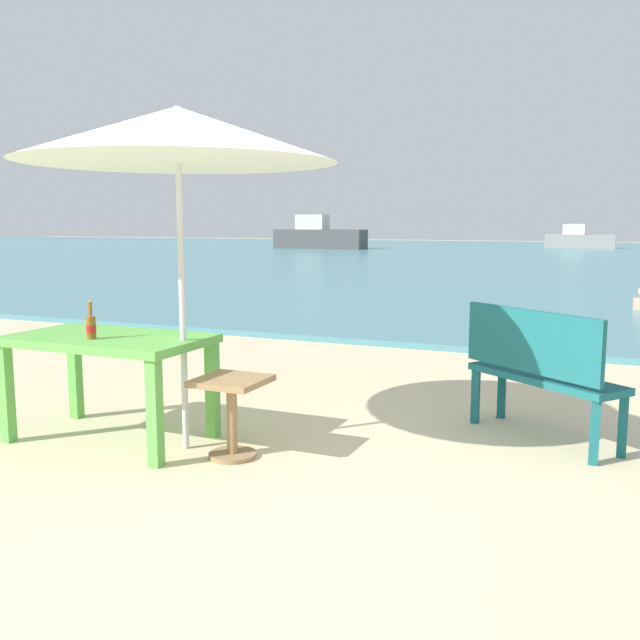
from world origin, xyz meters
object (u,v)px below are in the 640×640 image
Objects in this scene: patio_umbrella at (178,135)px; bench_teal_center at (538,366)px; picnic_table_green at (109,351)px; side_table_wood at (232,406)px; boat_tanker at (319,236)px; beer_bottle_amber at (91,325)px; boat_fishing_trawler at (579,239)px.

bench_teal_center is (2.20, 1.16, -1.58)m from patio_umbrella.
side_table_wood is at bearing 0.62° from picnic_table_green.
picnic_table_green is at bearing -179.38° from side_table_wood.
patio_umbrella reaches higher than side_table_wood.
boat_tanker is (-12.98, 33.42, 0.13)m from picnic_table_green.
picnic_table_green is 0.26× the size of boat_tanker.
patio_umbrella is 2.94m from bench_teal_center.
bench_teal_center reaches higher than picnic_table_green.
beer_bottle_amber reaches higher than picnic_table_green.
beer_bottle_amber is 0.07× the size of boat_fishing_trawler.
side_table_wood is at bearing -89.82° from boat_fishing_trawler.
picnic_table_green is 1.04m from side_table_wood.
bench_teal_center is (2.81, 1.20, -0.11)m from picnic_table_green.
bench_teal_center is at bearing 23.14° from picnic_table_green.
bench_teal_center is 0.22× the size of boat_tanker.
boat_tanker is at bearing 112.16° from patio_umbrella.
boat_tanker reaches higher than bench_teal_center.
patio_umbrella reaches higher than boat_fishing_trawler.
patio_umbrella is (0.61, 0.20, 1.26)m from beer_bottle_amber.
side_table_wood is (1.00, 0.01, -0.30)m from picnic_table_green.
bench_teal_center reaches higher than side_table_wood.
patio_umbrella is at bearing -152.23° from bench_teal_center.
boat_fishing_trawler reaches higher than beer_bottle_amber.
boat_tanker is at bearing 111.13° from beer_bottle_amber.
beer_bottle_amber is 0.12× the size of patio_umbrella.
beer_bottle_amber reaches higher than side_table_wood.
boat_fishing_trawler is at bearing 89.63° from patio_umbrella.
patio_umbrella is at bearing 175.59° from side_table_wood.
boat_fishing_trawler is (-1.94, 38.93, 0.05)m from bench_teal_center.
beer_bottle_amber is 36.00m from boat_tanker.
beer_bottle_amber is 0.49× the size of side_table_wood.
bench_teal_center is at bearing -63.88° from boat_tanker.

